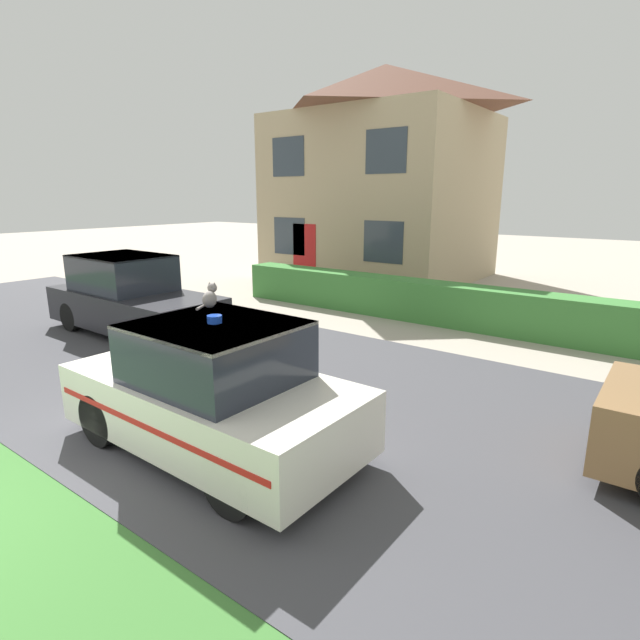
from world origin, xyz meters
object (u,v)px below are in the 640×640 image
(police_car, at_px, (213,391))
(neighbour_car_far, at_px, (131,298))
(house_left, at_px, (383,173))
(cat, at_px, (210,297))

(police_car, distance_m, neighbour_car_far, 6.16)
(police_car, xyz_separation_m, neighbour_car_far, (-5.61, 2.54, 0.05))
(neighbour_car_far, xyz_separation_m, house_left, (0.29, 10.65, 3.05))
(neighbour_car_far, bearing_deg, house_left, 89.16)
(cat, height_order, neighbour_car_far, cat)
(neighbour_car_far, bearing_deg, police_car, -23.64)
(cat, xyz_separation_m, neighbour_car_far, (-5.34, 2.28, -1.04))
(cat, bearing_deg, house_left, -5.04)
(cat, distance_m, house_left, 14.02)
(police_car, relative_size, house_left, 0.51)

